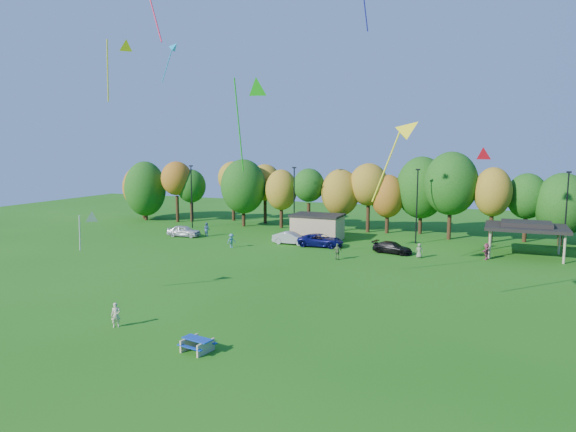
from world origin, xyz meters
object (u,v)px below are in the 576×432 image
at_px(car_c, 321,240).
at_px(picnic_table, 197,344).
at_px(kite_flyer, 116,315).
at_px(car_d, 392,248).
at_px(car_a, 184,231).
at_px(car_b, 291,238).

bearing_deg(car_c, picnic_table, -176.90).
bearing_deg(kite_flyer, car_d, 33.14).
xyz_separation_m(car_a, car_b, (15.01, 0.52, -0.02)).
height_order(car_b, car_c, car_c).
height_order(kite_flyer, car_b, kite_flyer).
distance_m(picnic_table, car_a, 39.16).
height_order(picnic_table, car_d, car_d).
relative_size(picnic_table, car_b, 0.45).
bearing_deg(picnic_table, kite_flyer, 179.20).
bearing_deg(car_a, car_b, -93.84).
bearing_deg(car_c, car_d, -97.68).
relative_size(kite_flyer, car_c, 0.30).
height_order(picnic_table, car_c, car_c).
bearing_deg(car_c, car_b, 85.48).
relative_size(kite_flyer, car_a, 0.37).
height_order(car_a, car_b, car_a).
xyz_separation_m(car_b, car_c, (3.84, -0.08, 0.01)).
height_order(kite_flyer, car_d, kite_flyer).
relative_size(kite_flyer, car_d, 0.37).
relative_size(car_a, car_b, 0.99).
distance_m(car_b, car_d, 12.45).
relative_size(picnic_table, kite_flyer, 1.24).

